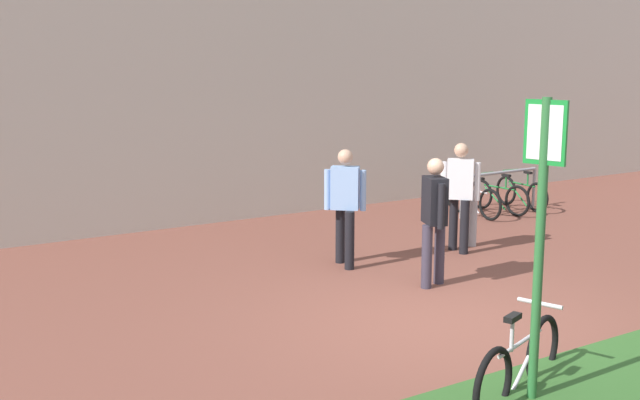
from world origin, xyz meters
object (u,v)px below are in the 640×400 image
object	(u,v)px
parking_sign_post	(541,214)
bike_rack_cluster	(498,195)
person_shirt_white	(460,190)
bike_at_sign	(519,365)
person_suited_dark	(434,214)
person_shirt_blue	(345,200)
bollard_steel	(472,219)

from	to	relation	value
parking_sign_post	bike_rack_cluster	bearing A→B (deg)	46.69
person_shirt_white	bike_rack_cluster	bearing A→B (deg)	34.75
bike_at_sign	bike_rack_cluster	distance (m)	8.76
person_shirt_white	person_suited_dark	bearing A→B (deg)	-142.17
bike_at_sign	person_shirt_white	size ratio (longest dim) A/B	0.93
parking_sign_post	person_suited_dark	size ratio (longest dim) A/B	1.56
bike_at_sign	bike_rack_cluster	xyz separation A→B (m)	(6.08, 6.31, -0.00)
parking_sign_post	person_suited_dark	bearing A→B (deg)	62.11
person_shirt_white	person_shirt_blue	bearing A→B (deg)	172.70
bike_at_sign	bollard_steel	xyz separation A→B (m)	(3.70, 4.53, 0.10)
bike_at_sign	person_suited_dark	world-z (taller)	person_suited_dark
bollard_steel	person_shirt_white	xyz separation A→B (m)	(-0.45, -0.18, 0.53)
bike_rack_cluster	bollard_steel	xyz separation A→B (m)	(-2.38, -1.78, 0.10)
parking_sign_post	bike_at_sign	bearing A→B (deg)	68.95
parking_sign_post	person_shirt_blue	world-z (taller)	parking_sign_post
bike_at_sign	person_shirt_blue	bearing A→B (deg)	74.64
bike_at_sign	bollard_steel	world-z (taller)	bollard_steel
bike_rack_cluster	bike_at_sign	bearing A→B (deg)	-133.93
bike_rack_cluster	person_shirt_white	bearing A→B (deg)	-145.25
bike_rack_cluster	person_shirt_white	world-z (taller)	person_shirt_white
person_suited_dark	person_shirt_blue	bearing A→B (deg)	106.43
bollard_steel	person_shirt_blue	world-z (taller)	person_shirt_blue
bike_rack_cluster	bollard_steel	world-z (taller)	bollard_steel
bike_rack_cluster	person_shirt_blue	size ratio (longest dim) A/B	1.23
bike_rack_cluster	person_shirt_white	size ratio (longest dim) A/B	1.23
bike_rack_cluster	person_suited_dark	bearing A→B (deg)	-144.13
parking_sign_post	person_shirt_blue	size ratio (longest dim) A/B	1.56
person_shirt_blue	person_shirt_white	world-z (taller)	same
bollard_steel	person_shirt_blue	distance (m)	2.50
person_shirt_blue	person_suited_dark	bearing A→B (deg)	-73.57
bike_at_sign	bollard_steel	size ratio (longest dim) A/B	1.79
bike_rack_cluster	person_suited_dark	world-z (taller)	person_suited_dark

